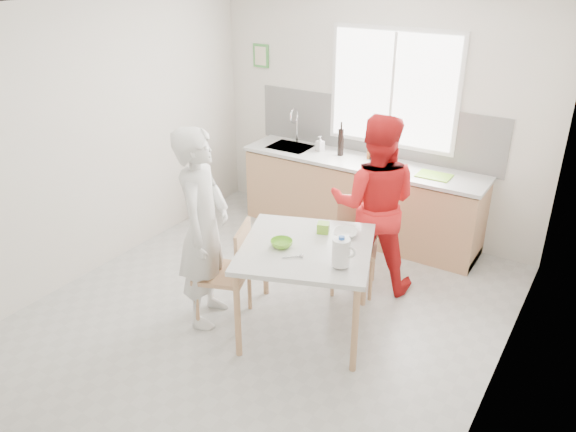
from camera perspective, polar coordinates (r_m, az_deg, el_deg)
name	(u,v)px	position (r m, az deg, el deg)	size (l,w,h in m)	color
ground	(266,313)	(5.31, -2.21, -9.87)	(4.50, 4.50, 0.00)	#B7B7B2
room_shell	(263,145)	(4.57, -2.55, 7.26)	(4.50, 4.50, 4.50)	silver
window	(393,89)	(6.38, 10.63, 12.57)	(1.50, 0.06, 1.30)	white
backsplash	(374,128)	(6.58, 8.72, 8.82)	(3.00, 0.02, 0.65)	white
picture_frame	(261,56)	(7.16, -2.77, 15.95)	(0.22, 0.03, 0.28)	#499C47
kitchen_counter	(359,201)	(6.60, 7.21, 1.51)	(2.84, 0.64, 1.37)	tan
dining_table	(306,255)	(4.73, 1.85, -3.99)	(1.39, 1.39, 0.83)	silver
chair_left	(230,269)	(4.98, -5.91, -5.40)	(0.57, 0.57, 0.95)	tan
chair_far	(356,240)	(5.52, 6.89, -2.40)	(0.55, 0.55, 0.92)	tan
person_white	(203,229)	(4.87, -8.59, -1.27)	(0.66, 0.43, 1.81)	silver
person_red	(374,205)	(5.39, 8.74, 1.16)	(0.86, 0.67, 1.76)	red
bowl_green	(282,243)	(4.67, -0.66, -2.81)	(0.19, 0.19, 0.06)	#73C32D
bowl_white	(346,233)	(4.86, 5.87, -1.77)	(0.21, 0.21, 0.05)	white
milk_jug	(341,252)	(4.34, 5.45, -3.65)	(0.19, 0.14, 0.25)	white
green_box	(323,228)	(4.90, 3.60, -1.20)	(0.10, 0.10, 0.09)	#7ABA2B
spoon	(292,257)	(4.51, 0.37, -4.16)	(0.01, 0.01, 0.16)	#A5A5AA
cutting_board	(434,176)	(6.10, 14.62, 3.99)	(0.35, 0.25, 0.01)	#7FC92E
wine_bottle_a	(341,142)	(6.52, 5.39, 7.51)	(0.07, 0.07, 0.32)	black
wine_bottle_b	(373,147)	(6.42, 8.65, 6.97)	(0.07, 0.07, 0.30)	black
jar_amber	(370,152)	(6.46, 8.28, 6.45)	(0.06, 0.06, 0.16)	brown
soap_bottle	(320,144)	(6.67, 3.28, 7.36)	(0.08, 0.08, 0.18)	#999999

